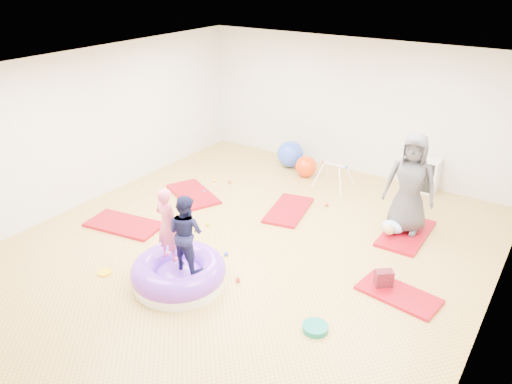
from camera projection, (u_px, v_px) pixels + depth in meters
The scene contains 19 objects.
room at pixel (245, 168), 7.33m from camera, with size 7.01×8.01×2.81m.
gym_mat_front_left at pixel (124, 225), 8.62m from camera, with size 1.30×0.65×0.05m, color #BA0D0F.
gym_mat_mid_left at pixel (193, 194), 9.74m from camera, with size 1.26×0.63×0.05m, color #BA0D0F.
gym_mat_center_back at pixel (289, 210), 9.13m from camera, with size 1.23×0.61×0.05m, color #BA0D0F.
gym_mat_right at pixel (398, 294), 6.84m from camera, with size 1.09×0.55×0.05m, color #BA0D0F.
gym_mat_rear_right at pixel (406, 233), 8.35m from camera, with size 1.31×0.66×0.05m, color #BA0D0F.
inflatable_cushion at pixel (179, 273), 7.05m from camera, with size 1.35×1.35×0.42m.
child_pink at pixel (167, 221), 6.84m from camera, with size 0.40×0.26×1.09m, color #FF648C.
child_navy at pixel (186, 229), 6.64m from camera, with size 0.53×0.41×1.09m, color #15163E.
adult_caregiver at pixel (411, 184), 8.06m from camera, with size 0.83×0.54×1.69m, color #434247.
infant at pixel (392, 227), 8.25m from camera, with size 0.37×0.38×0.22m.
ball_pit_balls at pixel (221, 216), 8.91m from camera, with size 2.51×2.93×0.07m.
exercise_ball_blue at pixel (290, 154), 10.99m from camera, with size 0.58×0.58×0.58m, color blue.
exercise_ball_orange at pixel (306, 166), 10.51m from camera, with size 0.45×0.45×0.45m, color #ED390A.
infant_play_gym at pixel (334, 172), 9.92m from camera, with size 0.68×0.65×0.52m.
cube_shelf at pixel (420, 174), 9.85m from camera, with size 0.69×0.34×0.69m.
balance_disc at pixel (315, 328), 6.20m from camera, with size 0.33×0.33×0.07m, color #107C72.
backpack at pixel (384, 280), 6.96m from camera, with size 0.24×0.15×0.28m, color #A71931.
yellow_toy at pixel (105, 272), 7.33m from camera, with size 0.21×0.21×0.03m, color yellow.
Camera 1 is at (3.90, -5.55, 4.21)m, focal length 35.00 mm.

